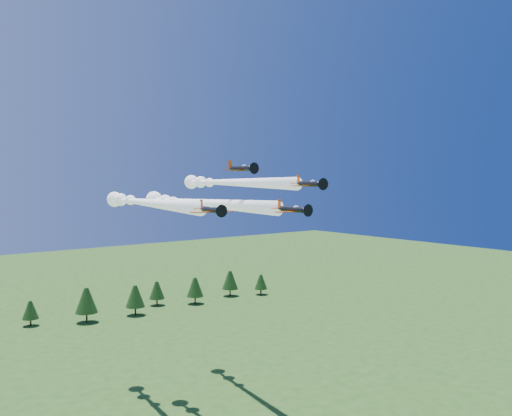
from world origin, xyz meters
TOP-DOWN VIEW (x-y plane):
  - plane_lead at (-0.91, 22.07)m, footprint 7.12×54.81m
  - plane_left at (-6.76, 33.64)m, footprint 12.26×58.50m
  - plane_right at (14.20, 32.29)m, footprint 13.52×60.45m
  - plane_slot at (-0.44, 7.01)m, footprint 7.47×8.16m
  - treeline at (5.09, 110.23)m, footprint 168.12×15.51m

SIDE VIEW (x-z plane):
  - treeline at x=5.09m, z-range 0.61..12.40m
  - plane_left at x=-6.76m, z-range 41.71..45.41m
  - plane_lead at x=-0.91m, z-range 41.89..45.59m
  - plane_right at x=14.20m, z-range 45.87..49.57m
  - plane_slot at x=-0.44m, z-range 49.22..51.87m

